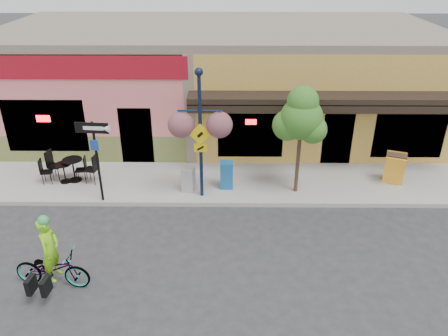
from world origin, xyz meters
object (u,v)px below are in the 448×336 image
Objects in this scene: newspaper_box_blue at (227,175)px; lamp_post at (200,136)px; bicycle at (52,269)px; newspaper_box_grey at (188,179)px; building at (220,78)px; street_tree at (300,141)px; one_way_sign at (98,163)px; cyclist_rider at (52,258)px.

lamp_post is at bearing -146.32° from newspaper_box_blue.
bicycle is 5.30m from newspaper_box_grey.
building is 9.69× the size of bicycle.
street_tree is at bearing -66.95° from building.
street_tree is at bearing 13.59° from newspaper_box_grey.
building is at bearing -13.93° from bicycle.
one_way_sign is (0.23, 3.78, 1.00)m from bicycle.
newspaper_box_blue is at bearing 174.65° from street_tree.
bicycle is at bearing -110.57° from newspaper_box_grey.
bicycle is (-3.88, -10.63, -1.76)m from building.
newspaper_box_grey is at bearing -169.44° from newspaper_box_blue.
one_way_sign reaches higher than bicycle.
cyclist_rider is 1.98× the size of newspaper_box_grey.
lamp_post reaches higher than one_way_sign.
cyclist_rider is at bearing -110.12° from newspaper_box_grey.
cyclist_rider is at bearing -145.60° from street_tree.
street_tree reaches higher than cyclist_rider.
street_tree is (6.47, 4.43, 1.14)m from cyclist_rider.
lamp_post is (-0.47, -6.52, 0.02)m from building.
newspaper_box_blue is (3.98, 0.86, -0.87)m from one_way_sign.
newspaper_box_grey is at bearing -27.24° from cyclist_rider.
building is 11.39m from cyclist_rider.
cyclist_rider reaches higher than newspaper_box_blue.
lamp_post reaches higher than newspaper_box_grey.
newspaper_box_grey is at bearing -98.48° from building.
newspaper_box_blue is at bearing -35.76° from cyclist_rider.
newspaper_box_blue is at bearing 23.92° from newspaper_box_grey.
lamp_post reaches higher than newspaper_box_blue.
one_way_sign is 6.34m from street_tree.
one_way_sign is 4.17m from newspaper_box_blue.
lamp_post is 1.78m from newspaper_box_grey.
cyclist_rider is 0.46× the size of street_tree.
lamp_post is 3.29m from one_way_sign.
bicycle is 0.44× the size of lamp_post.
bicycle is 0.52× the size of street_tree.
one_way_sign is (-3.18, -0.33, -0.77)m from lamp_post.
lamp_post reaches higher than bicycle.
building is at bearing 93.06° from newspaper_box_blue.
cyclist_rider is at bearing -109.80° from building.
bicycle is 6.27m from newspaper_box_blue.
one_way_sign is at bearing -174.11° from street_tree.
one_way_sign is 3.21× the size of newspaper_box_grey.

